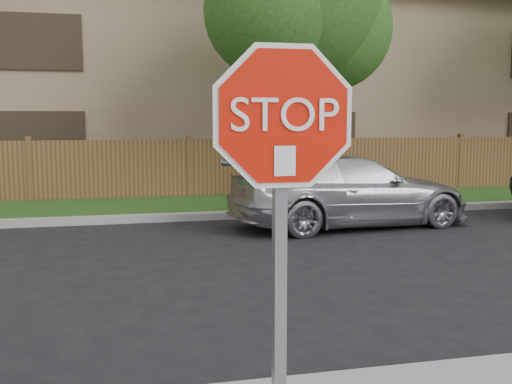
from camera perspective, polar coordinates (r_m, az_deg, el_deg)
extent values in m
plane|color=black|center=(5.24, 9.88, -17.22)|extent=(90.00, 90.00, 0.00)
cube|color=gray|center=(12.84, -4.52, -2.28)|extent=(70.00, 0.30, 0.15)
cube|color=#1E4714|center=(14.46, -5.52, -1.31)|extent=(70.00, 3.00, 0.12)
cube|color=#54341D|center=(15.95, -6.33, 2.13)|extent=(70.00, 0.12, 1.60)
cube|color=#987E5E|center=(21.48, -8.24, 9.21)|extent=(34.00, 8.00, 6.00)
cylinder|color=#382B21|center=(14.76, 4.17, 6.28)|extent=(0.44, 0.44, 3.92)
sphere|color=#1D4816|center=(15.01, 4.27, 17.57)|extent=(3.80, 3.80, 3.80)
sphere|color=#1D4816|center=(15.49, 7.20, 15.11)|extent=(3.00, 3.00, 3.00)
sphere|color=#1D4816|center=(14.37, 1.58, 16.93)|extent=(3.20, 3.20, 3.20)
cube|color=gray|center=(3.18, 2.24, -9.22)|extent=(0.06, 0.06, 2.30)
cylinder|color=white|center=(3.00, 2.65, 7.20)|extent=(1.01, 0.02, 1.01)
cylinder|color=red|center=(2.98, 2.72, 7.21)|extent=(0.93, 0.02, 0.93)
cube|color=white|center=(2.98, 2.77, 2.97)|extent=(0.11, 0.00, 0.15)
imported|color=#AEAFB5|center=(12.10, 8.95, 0.13)|extent=(5.10, 2.52, 1.42)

